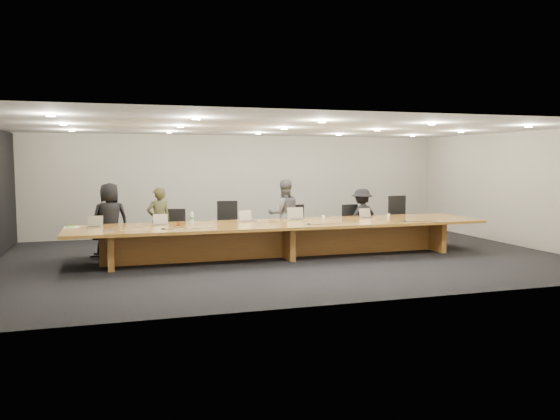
# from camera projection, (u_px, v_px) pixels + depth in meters

# --- Properties ---
(ground) EXTENTS (12.00, 12.00, 0.00)m
(ground) POSITION_uv_depth(u_px,v_px,m) (284.00, 257.00, 11.89)
(ground) COLOR black
(ground) RESTS_ON ground
(back_wall) EXTENTS (12.00, 0.02, 2.80)m
(back_wall) POSITION_uv_depth(u_px,v_px,m) (242.00, 185.00, 15.57)
(back_wall) COLOR beige
(back_wall) RESTS_ON ground
(conference_table) EXTENTS (9.00, 1.80, 0.75)m
(conference_table) POSITION_uv_depth(u_px,v_px,m) (284.00, 233.00, 11.84)
(conference_table) COLOR brown
(conference_table) RESTS_ON ground
(chair_far_left) EXTENTS (0.61, 0.61, 1.04)m
(chair_far_left) POSITION_uv_depth(u_px,v_px,m) (105.00, 233.00, 11.87)
(chair_far_left) COLOR black
(chair_far_left) RESTS_ON ground
(chair_left) EXTENTS (0.57, 0.57, 1.01)m
(chair_left) POSITION_uv_depth(u_px,v_px,m) (176.00, 231.00, 12.32)
(chair_left) COLOR black
(chair_left) RESTS_ON ground
(chair_mid_left) EXTENTS (0.65, 0.65, 1.16)m
(chair_mid_left) POSITION_uv_depth(u_px,v_px,m) (228.00, 225.00, 12.83)
(chair_mid_left) COLOR black
(chair_mid_left) RESTS_ON ground
(chair_mid_right) EXTENTS (0.66, 0.66, 1.03)m
(chair_mid_right) POSITION_uv_depth(u_px,v_px,m) (301.00, 225.00, 13.32)
(chair_mid_right) COLOR black
(chair_mid_right) RESTS_ON ground
(chair_right) EXTENTS (0.55, 0.55, 1.02)m
(chair_right) POSITION_uv_depth(u_px,v_px,m) (354.00, 224.00, 13.57)
(chair_right) COLOR black
(chair_right) RESTS_ON ground
(chair_far_right) EXTENTS (0.68, 0.68, 1.21)m
(chair_far_right) POSITION_uv_depth(u_px,v_px,m) (402.00, 219.00, 14.03)
(chair_far_right) COLOR black
(chair_far_right) RESTS_ON ground
(person_a) EXTENTS (0.88, 0.67, 1.62)m
(person_a) POSITION_uv_depth(u_px,v_px,m) (110.00, 220.00, 11.87)
(person_a) COLOR black
(person_a) RESTS_ON ground
(person_b) EXTENTS (0.62, 0.48, 1.50)m
(person_b) POSITION_uv_depth(u_px,v_px,m) (159.00, 221.00, 12.22)
(person_b) COLOR #35351D
(person_b) RESTS_ON ground
(person_c) EXTENTS (0.81, 0.63, 1.64)m
(person_c) POSITION_uv_depth(u_px,v_px,m) (284.00, 214.00, 13.07)
(person_c) COLOR #4F4E51
(person_c) RESTS_ON ground
(person_d) EXTENTS (1.00, 0.71, 1.40)m
(person_d) POSITION_uv_depth(u_px,v_px,m) (362.00, 216.00, 13.62)
(person_d) COLOR black
(person_d) RESTS_ON ground
(laptop_a) EXTENTS (0.34, 0.27, 0.24)m
(laptop_a) POSITION_uv_depth(u_px,v_px,m) (94.00, 222.00, 10.96)
(laptop_a) COLOR #BBB08E
(laptop_a) RESTS_ON conference_table
(laptop_b) EXTENTS (0.32, 0.24, 0.24)m
(laptop_b) POSITION_uv_depth(u_px,v_px,m) (161.00, 220.00, 11.33)
(laptop_b) COLOR #BFAF92
(laptop_b) RESTS_ON conference_table
(laptop_c) EXTENTS (0.38, 0.33, 0.26)m
(laptop_c) POSITION_uv_depth(u_px,v_px,m) (248.00, 216.00, 11.99)
(laptop_c) COLOR tan
(laptop_c) RESTS_ON conference_table
(laptop_d) EXTENTS (0.39, 0.29, 0.29)m
(laptop_d) POSITION_uv_depth(u_px,v_px,m) (297.00, 214.00, 12.32)
(laptop_d) COLOR #B7AC8C
(laptop_d) RESTS_ON conference_table
(laptop_e) EXTENTS (0.32, 0.25, 0.23)m
(laptop_e) POSITION_uv_depth(u_px,v_px,m) (367.00, 213.00, 12.75)
(laptop_e) COLOR #B6A78B
(laptop_e) RESTS_ON conference_table
(water_bottle) EXTENTS (0.10, 0.10, 0.25)m
(water_bottle) POSITION_uv_depth(u_px,v_px,m) (192.00, 218.00, 11.55)
(water_bottle) COLOR silver
(water_bottle) RESTS_ON conference_table
(amber_mug) EXTENTS (0.09, 0.09, 0.09)m
(amber_mug) POSITION_uv_depth(u_px,v_px,m) (178.00, 224.00, 11.26)
(amber_mug) COLOR #662F12
(amber_mug) RESTS_ON conference_table
(paper_cup_near) EXTENTS (0.09, 0.09, 0.09)m
(paper_cup_near) POSITION_uv_depth(u_px,v_px,m) (323.00, 217.00, 12.51)
(paper_cup_near) COLOR white
(paper_cup_near) RESTS_ON conference_table
(paper_cup_far) EXTENTS (0.07, 0.07, 0.08)m
(paper_cup_far) POSITION_uv_depth(u_px,v_px,m) (389.00, 215.00, 12.95)
(paper_cup_far) COLOR white
(paper_cup_far) RESTS_ON conference_table
(notepad) EXTENTS (0.30, 0.25, 0.02)m
(notepad) POSITION_uv_depth(u_px,v_px,m) (71.00, 227.00, 10.92)
(notepad) COLOR white
(notepad) RESTS_ON conference_table
(lime_gadget) EXTENTS (0.16, 0.13, 0.02)m
(lime_gadget) POSITION_uv_depth(u_px,v_px,m) (71.00, 227.00, 10.90)
(lime_gadget) COLOR #55C033
(lime_gadget) RESTS_ON notepad
(av_box) EXTENTS (0.20, 0.16, 0.03)m
(av_box) POSITION_uv_depth(u_px,v_px,m) (109.00, 231.00, 10.38)
(av_box) COLOR #B2B2B7
(av_box) RESTS_ON conference_table
(mic_left) EXTENTS (0.11, 0.11, 0.03)m
(mic_left) POSITION_uv_depth(u_px,v_px,m) (163.00, 228.00, 10.69)
(mic_left) COLOR black
(mic_left) RESTS_ON conference_table
(mic_center) EXTENTS (0.14, 0.14, 0.03)m
(mic_center) POSITION_uv_depth(u_px,v_px,m) (309.00, 224.00, 11.45)
(mic_center) COLOR black
(mic_center) RESTS_ON conference_table
(mic_right) EXTENTS (0.13, 0.13, 0.03)m
(mic_right) POSITION_uv_depth(u_px,v_px,m) (404.00, 221.00, 11.99)
(mic_right) COLOR black
(mic_right) RESTS_ON conference_table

